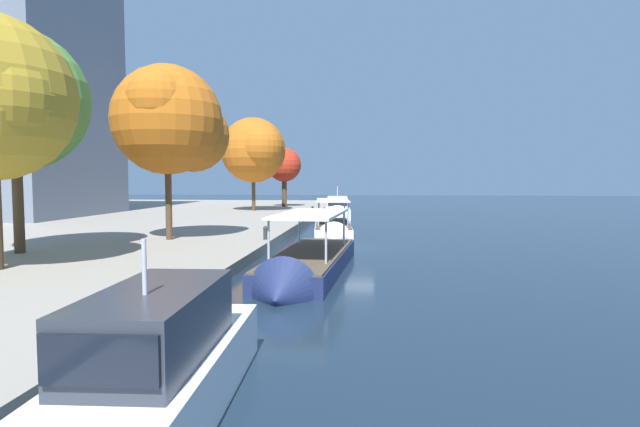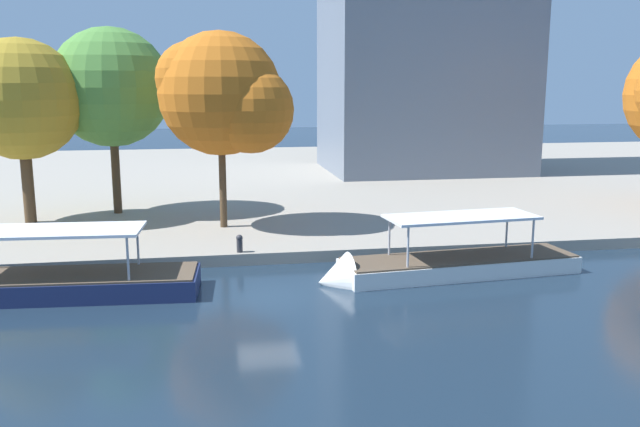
{
  "view_description": "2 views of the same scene",
  "coord_description": "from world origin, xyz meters",
  "px_view_note": "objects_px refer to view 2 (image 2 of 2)",
  "views": [
    {
      "loc": [
        -32.56,
        -0.97,
        4.38
      ],
      "look_at": [
        0.49,
        2.26,
        2.16
      ],
      "focal_mm": 28.73,
      "sensor_mm": 36.0,
      "label": 1
    },
    {
      "loc": [
        -2.28,
        -26.04,
        8.58
      ],
      "look_at": [
        2.74,
        3.28,
        2.82
      ],
      "focal_mm": 37.43,
      "sensor_mm": 36.0,
      "label": 2
    }
  ],
  "objects_px": {
    "tree_3": "(110,89)",
    "tree_4": "(223,95)",
    "tour_boat_1": "(28,289)",
    "tree_0": "(17,98)",
    "mooring_bollard_0": "(240,243)",
    "tour_boat_2": "(439,270)"
  },
  "relations": [
    {
      "from": "tour_boat_2",
      "to": "tree_3",
      "type": "distance_m",
      "value": 23.36
    },
    {
      "from": "mooring_bollard_0",
      "to": "tree_3",
      "type": "bearing_deg",
      "value": 121.95
    },
    {
      "from": "tree_4",
      "to": "tour_boat_1",
      "type": "bearing_deg",
      "value": -131.41
    },
    {
      "from": "tree_3",
      "to": "tree_4",
      "type": "height_order",
      "value": "tree_3"
    },
    {
      "from": "tree_0",
      "to": "mooring_bollard_0",
      "type": "bearing_deg",
      "value": -36.56
    },
    {
      "from": "tour_boat_2",
      "to": "tree_0",
      "type": "bearing_deg",
      "value": -36.24
    },
    {
      "from": "tour_boat_1",
      "to": "tree_4",
      "type": "distance_m",
      "value": 14.85
    },
    {
      "from": "tree_0",
      "to": "tree_3",
      "type": "bearing_deg",
      "value": 28.41
    },
    {
      "from": "tree_4",
      "to": "tree_3",
      "type": "bearing_deg",
      "value": 140.17
    },
    {
      "from": "tour_boat_2",
      "to": "tree_0",
      "type": "distance_m",
      "value": 25.34
    },
    {
      "from": "tour_boat_1",
      "to": "mooring_bollard_0",
      "type": "height_order",
      "value": "tour_boat_1"
    },
    {
      "from": "mooring_bollard_0",
      "to": "tree_3",
      "type": "height_order",
      "value": "tree_3"
    },
    {
      "from": "tour_boat_2",
      "to": "tree_0",
      "type": "xyz_separation_m",
      "value": [
        -20.74,
        12.44,
        7.57
      ]
    },
    {
      "from": "tour_boat_1",
      "to": "mooring_bollard_0",
      "type": "xyz_separation_m",
      "value": [
        8.85,
        3.72,
        0.69
      ]
    },
    {
      "from": "tour_boat_1",
      "to": "tree_0",
      "type": "distance_m",
      "value": 14.9
    },
    {
      "from": "tree_0",
      "to": "tree_3",
      "type": "distance_m",
      "value": 5.46
    },
    {
      "from": "tour_boat_1",
      "to": "tour_boat_2",
      "type": "bearing_deg",
      "value": -176.03
    },
    {
      "from": "tour_boat_1",
      "to": "tree_0",
      "type": "bearing_deg",
      "value": -72.69
    },
    {
      "from": "tree_0",
      "to": "tree_4",
      "type": "distance_m",
      "value": 11.84
    },
    {
      "from": "tour_boat_1",
      "to": "tree_3",
      "type": "xyz_separation_m",
      "value": [
        1.74,
        15.12,
        7.98
      ]
    },
    {
      "from": "tree_4",
      "to": "tree_0",
      "type": "bearing_deg",
      "value": 165.38
    },
    {
      "from": "tour_boat_1",
      "to": "tree_4",
      "type": "bearing_deg",
      "value": -127.74
    }
  ]
}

